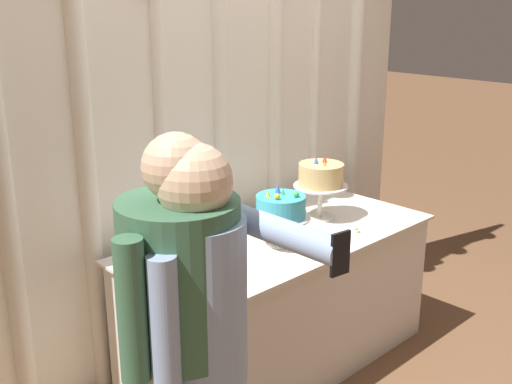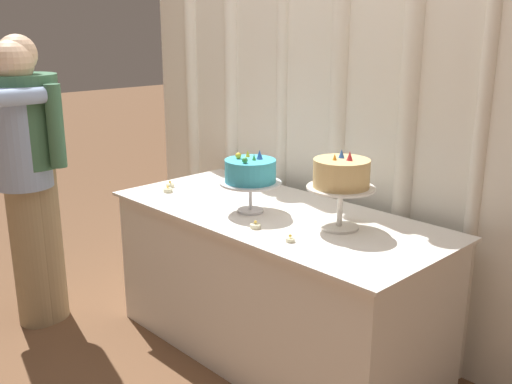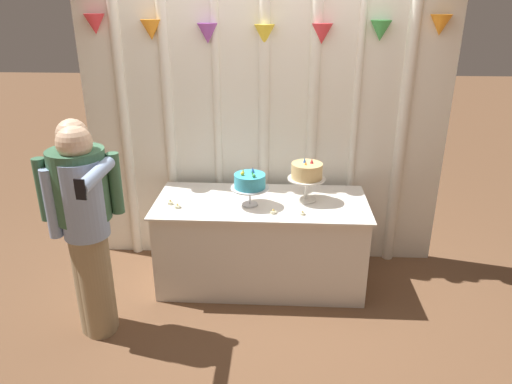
# 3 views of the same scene
# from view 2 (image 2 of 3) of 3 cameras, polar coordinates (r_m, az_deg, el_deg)

# --- Properties ---
(ground_plane) EXTENTS (24.00, 24.00, 0.00)m
(ground_plane) POSITION_cam_2_polar(r_m,az_deg,el_deg) (3.10, 0.40, -15.70)
(ground_plane) COLOR brown
(draped_curtain) EXTENTS (3.12, 0.17, 2.45)m
(draped_curtain) POSITION_cam_2_polar(r_m,az_deg,el_deg) (3.09, 8.18, 9.33)
(draped_curtain) COLOR white
(draped_curtain) RESTS_ON ground_plane
(cake_table) EXTENTS (1.73, 0.78, 0.75)m
(cake_table) POSITION_cam_2_polar(r_m,az_deg,el_deg) (2.99, 1.80, -8.84)
(cake_table) COLOR white
(cake_table) RESTS_ON ground_plane
(cake_display_nearleft) EXTENTS (0.30, 0.30, 0.30)m
(cake_display_nearleft) POSITION_cam_2_polar(r_m,az_deg,el_deg) (2.80, -0.55, 1.87)
(cake_display_nearleft) COLOR silver
(cake_display_nearleft) RESTS_ON cake_table
(cake_display_nearright) EXTENTS (0.30, 0.30, 0.36)m
(cake_display_nearright) POSITION_cam_2_polar(r_m,az_deg,el_deg) (2.59, 8.30, 1.45)
(cake_display_nearright) COLOR silver
(cake_display_nearright) RESTS_ON cake_table
(tealight_far_left) EXTENTS (0.05, 0.05, 0.04)m
(tealight_far_left) POSITION_cam_2_polar(r_m,az_deg,el_deg) (3.32, -8.34, 0.66)
(tealight_far_left) COLOR beige
(tealight_far_left) RESTS_ON cake_table
(tealight_near_left) EXTENTS (0.05, 0.05, 0.04)m
(tealight_near_left) POSITION_cam_2_polar(r_m,az_deg,el_deg) (3.22, -8.57, 0.18)
(tealight_near_left) COLOR beige
(tealight_near_left) RESTS_ON cake_table
(tealight_near_right) EXTENTS (0.05, 0.05, 0.04)m
(tealight_near_right) POSITION_cam_2_polar(r_m,az_deg,el_deg) (2.62, -0.05, -3.32)
(tealight_near_right) COLOR beige
(tealight_near_right) RESTS_ON cake_table
(tealight_far_right) EXTENTS (0.04, 0.04, 0.03)m
(tealight_far_right) POSITION_cam_2_polar(r_m,az_deg,el_deg) (2.47, 3.35, -4.63)
(tealight_far_right) COLOR beige
(tealight_far_right) RESTS_ON cake_table
(guest_girl_blue_dress) EXTENTS (0.44, 0.60, 1.56)m
(guest_girl_blue_dress) POSITION_cam_2_polar(r_m,az_deg,el_deg) (3.35, -21.83, 1.79)
(guest_girl_blue_dress) COLOR #9E8966
(guest_girl_blue_dress) RESTS_ON ground_plane
(guest_man_dark_suit) EXTENTS (0.52, 0.46, 1.59)m
(guest_man_dark_suit) POSITION_cam_2_polar(r_m,az_deg,el_deg) (3.39, -21.13, 1.71)
(guest_man_dark_suit) COLOR #9E8966
(guest_man_dark_suit) RESTS_ON ground_plane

